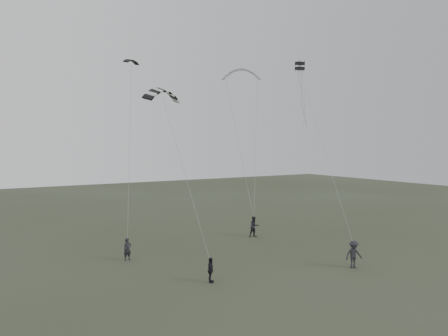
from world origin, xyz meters
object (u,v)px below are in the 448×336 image
kite_dark_small (131,60)px  kite_pale_large (241,70)px  flyer_right (254,227)px  flyer_far (354,254)px  kite_box (300,66)px  flyer_center (211,270)px  flyer_left (127,249)px  kite_striped (162,90)px

kite_dark_small → kite_pale_large: (12.98, 2.68, 0.73)m
kite_dark_small → flyer_right: bearing=-42.4°
flyer_right → kite_dark_small: bearing=176.2°
flyer_right → flyer_far: 12.24m
kite_dark_small → kite_box: kite_dark_small is taller
flyer_center → kite_box: (12.35, 5.67, 14.92)m
flyer_left → flyer_right: 13.24m
flyer_far → kite_striped: (-10.70, 9.16, 11.93)m
flyer_right → kite_box: kite_box is taller
flyer_left → flyer_center: flyer_left is taller
flyer_right → flyer_far: size_ratio=0.99×
kite_dark_small → kite_striped: size_ratio=0.47×
flyer_left → kite_striped: (2.40, -1.33, 12.06)m
flyer_right → kite_dark_small: size_ratio=1.27×
flyer_center → kite_striped: bearing=41.0°
flyer_left → kite_pale_large: kite_pale_large is taller
flyer_far → flyer_right: bearing=104.9°
flyer_right → kite_striped: 16.34m
kite_pale_large → kite_striped: bearing=-116.6°
kite_striped → kite_pale_large: bearing=10.8°
flyer_right → kite_pale_large: bearing=77.4°
kite_dark_small → kite_pale_large: kite_pale_large is taller
flyer_right → flyer_center: flyer_right is taller
flyer_far → kite_box: 16.99m
flyer_center → kite_box: size_ratio=2.27×
flyer_left → kite_box: kite_box is taller
flyer_far → kite_striped: kite_striped is taller
flyer_left → kite_striped: size_ratio=0.52×
kite_pale_large → flyer_center: bearing=-98.9°
flyer_left → flyer_far: 16.78m
kite_dark_small → kite_box: size_ratio=2.17×
flyer_right → kite_box: 15.42m
flyer_left → kite_pale_large: bearing=21.0°
flyer_left → kite_dark_small: bearing=61.3°
kite_box → flyer_right: bearing=119.7°
flyer_right → kite_dark_small: 18.81m
flyer_center → flyer_far: size_ratio=0.81×
flyer_right → flyer_center: (-10.37, -9.69, -0.17)m
flyer_left → flyer_right: (13.12, 1.75, 0.13)m
kite_striped → flyer_right: bearing=-5.7°
flyer_center → flyer_far: (10.35, -2.55, 0.18)m
flyer_left → kite_box: size_ratio=2.40×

